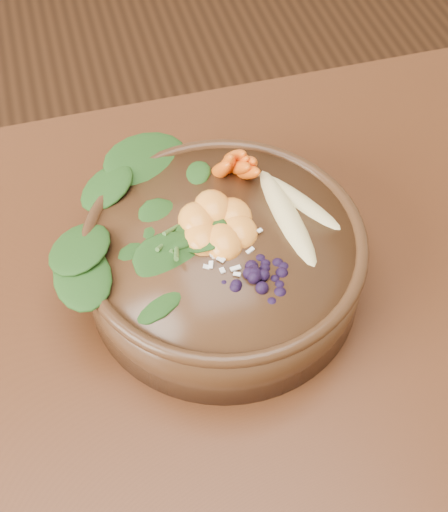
{
  "coord_description": "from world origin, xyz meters",
  "views": [
    {
      "loc": [
        0.11,
        -0.21,
        1.29
      ],
      "look_at": [
        0.21,
        0.17,
        0.79
      ],
      "focal_mm": 50.0,
      "sensor_mm": 36.0,
      "label": 1
    }
  ],
  "objects_px": {
    "stoneware_bowl": "(224,263)",
    "carrot_cluster": "(234,146)",
    "banana_halves": "(295,200)",
    "mandarin_cluster": "(218,216)",
    "kale_heap": "(158,200)",
    "blueberry_pile": "(256,269)"
  },
  "relations": [
    {
      "from": "kale_heap",
      "to": "carrot_cluster",
      "type": "height_order",
      "value": "carrot_cluster"
    },
    {
      "from": "stoneware_bowl",
      "to": "carrot_cluster",
      "type": "height_order",
      "value": "carrot_cluster"
    },
    {
      "from": "banana_halves",
      "to": "stoneware_bowl",
      "type": "bearing_deg",
      "value": -177.26
    },
    {
      "from": "stoneware_bowl",
      "to": "kale_heap",
      "type": "distance_m",
      "value": 0.08
    },
    {
      "from": "banana_halves",
      "to": "mandarin_cluster",
      "type": "height_order",
      "value": "mandarin_cluster"
    },
    {
      "from": "carrot_cluster",
      "to": "stoneware_bowl",
      "type": "bearing_deg",
      "value": -123.69
    },
    {
      "from": "carrot_cluster",
      "to": "banana_halves",
      "type": "relative_size",
      "value": 0.49
    },
    {
      "from": "mandarin_cluster",
      "to": "banana_halves",
      "type": "bearing_deg",
      "value": 1.71
    },
    {
      "from": "stoneware_bowl",
      "to": "blueberry_pile",
      "type": "height_order",
      "value": "blueberry_pile"
    },
    {
      "from": "kale_heap",
      "to": "mandarin_cluster",
      "type": "relative_size",
      "value": 2.07
    },
    {
      "from": "kale_heap",
      "to": "banana_halves",
      "type": "xyz_separation_m",
      "value": [
        0.12,
        -0.03,
        -0.01
      ]
    },
    {
      "from": "carrot_cluster",
      "to": "mandarin_cluster",
      "type": "height_order",
      "value": "carrot_cluster"
    },
    {
      "from": "stoneware_bowl",
      "to": "blueberry_pile",
      "type": "xyz_separation_m",
      "value": [
        0.01,
        -0.05,
        0.05
      ]
    },
    {
      "from": "stoneware_bowl",
      "to": "carrot_cluster",
      "type": "relative_size",
      "value": 3.62
    },
    {
      "from": "stoneware_bowl",
      "to": "banana_halves",
      "type": "relative_size",
      "value": 1.76
    },
    {
      "from": "stoneware_bowl",
      "to": "kale_heap",
      "type": "bearing_deg",
      "value": 138.33
    },
    {
      "from": "mandarin_cluster",
      "to": "kale_heap",
      "type": "bearing_deg",
      "value": 149.67
    },
    {
      "from": "kale_heap",
      "to": "blueberry_pile",
      "type": "relative_size",
      "value": 1.42
    },
    {
      "from": "kale_heap",
      "to": "blueberry_pile",
      "type": "bearing_deg",
      "value": -56.74
    },
    {
      "from": "kale_heap",
      "to": "carrot_cluster",
      "type": "bearing_deg",
      "value": 21.97
    },
    {
      "from": "stoneware_bowl",
      "to": "kale_heap",
      "type": "xyz_separation_m",
      "value": [
        -0.05,
        0.04,
        0.05
      ]
    },
    {
      "from": "kale_heap",
      "to": "banana_halves",
      "type": "height_order",
      "value": "kale_heap"
    }
  ]
}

